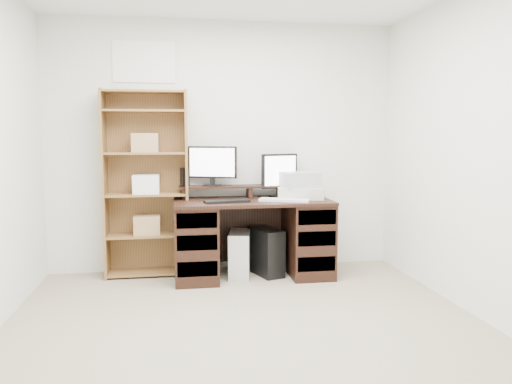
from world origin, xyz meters
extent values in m
cube|color=gray|center=(0.00, 0.00, -0.01)|extent=(3.50, 4.00, 0.02)
cube|color=silver|center=(0.00, 2.01, 1.25)|extent=(3.50, 0.02, 2.50)
cube|color=silver|center=(0.00, -2.01, 1.25)|extent=(3.50, 0.02, 2.50)
cube|color=silver|center=(1.76, 0.00, 1.25)|extent=(0.02, 4.00, 2.50)
cube|color=white|center=(-0.77, 1.99, 2.08)|extent=(0.60, 0.01, 0.40)
cube|color=black|center=(0.24, 1.63, 0.73)|extent=(1.50, 0.70, 0.03)
cube|color=black|center=(-0.31, 1.63, 0.36)|extent=(0.40, 0.66, 0.72)
cube|color=black|center=(0.79, 1.63, 0.36)|extent=(0.40, 0.66, 0.72)
cube|color=black|center=(0.24, 1.96, 0.40)|extent=(1.48, 0.02, 0.65)
cube|color=black|center=(-0.31, 1.30, 0.18)|extent=(0.36, 0.01, 0.14)
cube|color=black|center=(-0.31, 1.30, 0.42)|extent=(0.36, 0.01, 0.14)
cube|color=black|center=(-0.31, 1.30, 0.62)|extent=(0.36, 0.01, 0.14)
cube|color=black|center=(0.79, 1.30, 0.18)|extent=(0.36, 0.01, 0.14)
cube|color=black|center=(0.79, 1.30, 0.42)|extent=(0.36, 0.01, 0.14)
cube|color=black|center=(0.79, 1.30, 0.62)|extent=(0.36, 0.01, 0.14)
cube|color=black|center=(-0.41, 1.85, 0.80)|extent=(0.04, 0.20, 0.10)
cube|color=black|center=(0.24, 1.85, 0.80)|extent=(0.04, 0.20, 0.10)
cube|color=black|center=(0.89, 1.85, 0.80)|extent=(0.04, 0.20, 0.10)
cube|color=black|center=(0.24, 1.85, 0.86)|extent=(1.40, 0.22, 0.02)
cube|color=black|center=(-0.13, 1.85, 0.88)|extent=(0.20, 0.18, 0.01)
cube|color=black|center=(-0.13, 1.86, 0.93)|extent=(0.05, 0.04, 0.09)
cube|color=black|center=(-0.13, 1.86, 1.10)|extent=(0.47, 0.21, 0.31)
cube|color=white|center=(-0.13, 1.85, 1.10)|extent=(0.43, 0.17, 0.28)
cube|color=black|center=(0.55, 1.80, 0.76)|extent=(0.23, 0.20, 0.02)
cube|color=black|center=(0.54, 1.82, 0.82)|extent=(0.06, 0.05, 0.10)
cube|color=black|center=(0.54, 1.82, 1.01)|extent=(0.39, 0.17, 0.34)
cube|color=white|center=(0.55, 1.81, 1.01)|extent=(0.34, 0.12, 0.30)
cube|color=black|center=(-0.40, 1.88, 0.96)|extent=(0.09, 0.09, 0.18)
cube|color=black|center=(-0.02, 1.49, 0.76)|extent=(0.43, 0.20, 0.02)
cube|color=white|center=(0.52, 1.49, 0.76)|extent=(0.49, 0.32, 0.02)
ellipsoid|color=white|center=(0.86, 1.52, 0.77)|extent=(0.10, 0.08, 0.04)
cube|color=#B8AFA0|center=(0.72, 1.68, 0.80)|extent=(0.49, 0.40, 0.11)
cube|color=#989EA3|center=(0.72, 1.68, 0.93)|extent=(0.39, 0.31, 0.15)
cube|color=silver|center=(0.12, 1.66, 0.22)|extent=(0.27, 0.47, 0.44)
cube|color=black|center=(0.38, 1.68, 0.23)|extent=(0.33, 0.49, 0.46)
cube|color=#19FF33|center=(0.45, 1.47, 0.33)|extent=(0.01, 0.01, 0.01)
cube|color=olive|center=(-1.16, 1.83, 0.90)|extent=(0.02, 0.30, 1.80)
cube|color=olive|center=(-0.38, 1.83, 0.90)|extent=(0.03, 0.30, 1.80)
cube|color=olive|center=(-0.77, 1.97, 0.90)|extent=(0.80, 0.01, 1.80)
cube|color=olive|center=(-0.77, 1.83, 0.03)|extent=(0.75, 0.28, 0.02)
cube|color=olive|center=(-0.77, 1.83, 0.40)|extent=(0.75, 0.28, 0.02)
cube|color=olive|center=(-0.77, 1.83, 0.80)|extent=(0.75, 0.28, 0.02)
cube|color=olive|center=(-0.77, 1.83, 1.20)|extent=(0.75, 0.28, 0.02)
cube|color=olive|center=(-0.77, 1.83, 1.60)|extent=(0.75, 0.28, 0.02)
cube|color=olive|center=(-0.77, 1.83, 1.78)|extent=(0.75, 0.28, 0.02)
cube|color=#A07F54|center=(-0.77, 1.83, 0.50)|extent=(0.25, 0.20, 0.18)
cube|color=white|center=(-0.77, 1.83, 0.90)|extent=(0.25, 0.20, 0.18)
cube|color=#A07F54|center=(-0.77, 1.83, 1.30)|extent=(0.25, 0.20, 0.18)
camera|label=1|loc=(-0.48, -3.07, 1.37)|focal=35.00mm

